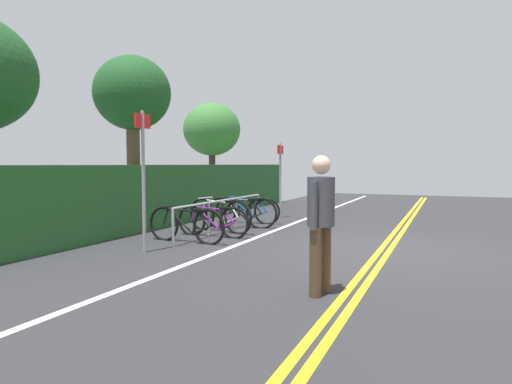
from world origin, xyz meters
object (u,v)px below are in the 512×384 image
object	(u,v)px
bicycle_3	(241,213)
pedestrian	(321,215)
bicycle_4	(247,210)
bicycle_1	(212,221)
bicycle_2	(220,215)
bicycle_0	(186,225)
tree_far_right	(212,130)
bike_rack	(223,208)
sign_post_near	(143,168)
tree_mid	(132,96)
sign_post_far	(280,173)

from	to	relation	value
bicycle_3	pedestrian	world-z (taller)	pedestrian
bicycle_3	bicycle_4	size ratio (longest dim) A/B	0.97
bicycle_1	bicycle_2	world-z (taller)	bicycle_2
bicycle_0	bicycle_4	world-z (taller)	bicycle_0
bicycle_2	tree_far_right	bearing A→B (deg)	30.33
bicycle_1	bicycle_4	xyz separation A→B (m)	(2.22, 0.21, 0.00)
bicycle_4	pedestrian	world-z (taller)	pedestrian
bike_rack	bicycle_1	size ratio (longest dim) A/B	2.38
bicycle_3	bicycle_4	distance (m)	0.86
bicycle_3	sign_post_near	distance (m)	3.50
bike_rack	bicycle_2	distance (m)	0.19
pedestrian	tree_far_right	distance (m)	12.22
bicycle_1	tree_mid	distance (m)	4.65
tree_far_right	sign_post_near	bearing A→B (deg)	-158.16
tree_far_right	bicycle_2	bearing A→B (deg)	-149.67
bicycle_2	tree_far_right	distance (m)	7.46
bicycle_3	pedestrian	distance (m)	5.56
tree_mid	bicycle_4	bearing A→B (deg)	-76.52
bicycle_2	tree_mid	xyz separation A→B (m)	(0.83, 3.04, 2.95)
bicycle_1	bicycle_2	distance (m)	0.70
bicycle_0	bicycle_1	size ratio (longest dim) A/B	1.04
tree_mid	tree_far_right	bearing A→B (deg)	5.68
tree_far_right	sign_post_far	bearing A→B (deg)	-128.19
tree_far_right	bicycle_1	bearing A→B (deg)	-150.96
pedestrian	tree_mid	bearing A→B (deg)	54.07
bicycle_3	pedestrian	bearing A→B (deg)	-144.99
bike_rack	tree_far_right	size ratio (longest dim) A/B	1.06
bicycle_2	tree_far_right	size ratio (longest dim) A/B	0.47
bicycle_1	pedestrian	bearing A→B (deg)	-134.70
bicycle_2	bicycle_4	size ratio (longest dim) A/B	1.04
bicycle_2	tree_mid	bearing A→B (deg)	74.72
bicycle_4	bicycle_2	bearing A→B (deg)	-179.21
bicycle_2	bicycle_4	bearing A→B (deg)	0.79
bicycle_2	sign_post_near	size ratio (longest dim) A/B	0.75
bicycle_4	tree_far_right	size ratio (longest dim) A/B	0.46
bicycle_1	bicycle_3	xyz separation A→B (m)	(1.39, 0.00, 0.04)
bicycle_0	tree_mid	bearing A→B (deg)	53.34
bicycle_0	tree_far_right	bearing A→B (deg)	25.49
bicycle_0	bicycle_2	size ratio (longest dim) A/B	0.98
sign_post_near	tree_mid	world-z (taller)	tree_mid
sign_post_near	tree_mid	xyz separation A→B (m)	(3.42, 2.96, 1.87)
bicycle_4	tree_mid	distance (m)	4.31
bicycle_0	tree_mid	xyz separation A→B (m)	(2.29, 3.08, 2.98)
bike_rack	bicycle_1	world-z (taller)	bike_rack
pedestrian	sign_post_near	size ratio (longest dim) A/B	0.67
bicycle_4	sign_post_near	xyz separation A→B (m)	(-4.15, 0.06, 1.12)
bicycle_0	tree_mid	size ratio (longest dim) A/B	0.40
bike_rack	bicycle_1	distance (m)	0.75
bicycle_1	tree_far_right	world-z (taller)	tree_far_right
bicycle_0	bicycle_2	world-z (taller)	bicycle_2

